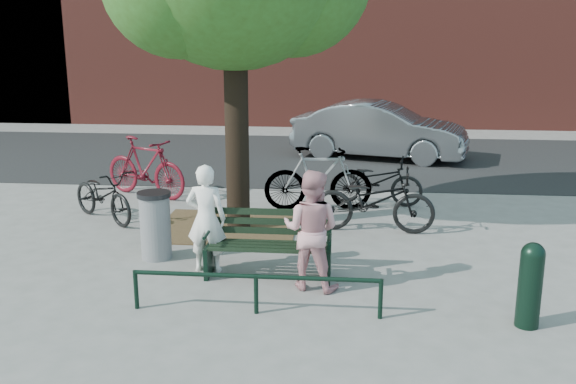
# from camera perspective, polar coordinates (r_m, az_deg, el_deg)

# --- Properties ---
(ground) EXTENTS (90.00, 90.00, 0.00)m
(ground) POSITION_cam_1_polar(r_m,az_deg,el_deg) (9.09, -1.74, -7.52)
(ground) COLOR gray
(ground) RESTS_ON ground
(dirt_pit) EXTENTS (2.40, 2.00, 0.02)m
(dirt_pit) POSITION_cam_1_polar(r_m,az_deg,el_deg) (11.28, -5.40, -3.11)
(dirt_pit) COLOR brown
(dirt_pit) RESTS_ON ground
(road) EXTENTS (40.00, 7.00, 0.01)m
(road) POSITION_cam_1_polar(r_m,az_deg,el_deg) (17.23, 1.78, 3.05)
(road) COLOR black
(road) RESTS_ON ground
(park_bench) EXTENTS (1.74, 0.54, 0.97)m
(park_bench) POSITION_cam_1_polar(r_m,az_deg,el_deg) (8.99, -1.70, -4.50)
(park_bench) COLOR black
(park_bench) RESTS_ON ground
(guard_railing) EXTENTS (3.06, 0.06, 0.51)m
(guard_railing) POSITION_cam_1_polar(r_m,az_deg,el_deg) (7.83, -2.87, -8.03)
(guard_railing) COLOR black
(guard_railing) RESTS_ON ground
(person_left) EXTENTS (0.58, 0.39, 1.56)m
(person_left) POSITION_cam_1_polar(r_m,az_deg,el_deg) (9.12, -7.28, -2.36)
(person_left) COLOR white
(person_left) RESTS_ON ground
(person_right) EXTENTS (0.91, 0.79, 1.61)m
(person_right) POSITION_cam_1_polar(r_m,az_deg,el_deg) (8.46, 2.07, -3.39)
(person_right) COLOR #CC8C92
(person_right) RESTS_ON ground
(bollard) EXTENTS (0.28, 0.28, 1.03)m
(bollard) POSITION_cam_1_polar(r_m,az_deg,el_deg) (7.96, 20.74, -7.49)
(bollard) COLOR black
(bollard) RESTS_ON ground
(litter_bin) EXTENTS (0.50, 0.50, 1.03)m
(litter_bin) POSITION_cam_1_polar(r_m,az_deg,el_deg) (9.84, -11.71, -2.88)
(litter_bin) COLOR gray
(litter_bin) RESTS_ON ground
(bicycle_a) EXTENTS (1.80, 1.60, 0.94)m
(bicycle_a) POSITION_cam_1_polar(r_m,az_deg,el_deg) (12.01, -16.13, -0.26)
(bicycle_a) COLOR black
(bicycle_a) RESTS_ON ground
(bicycle_b) EXTENTS (2.11, 1.41, 1.24)m
(bicycle_b) POSITION_cam_1_polar(r_m,az_deg,el_deg) (13.48, -12.57, 2.18)
(bicycle_b) COLOR #580C17
(bicycle_b) RESTS_ON ground
(bicycle_c) EXTENTS (2.12, 0.86, 1.09)m
(bicycle_c) POSITION_cam_1_polar(r_m,az_deg,el_deg) (10.97, 7.58, -0.77)
(bicycle_c) COLOR black
(bicycle_c) RESTS_ON ground
(bicycle_d) EXTENTS (2.10, 0.81, 1.23)m
(bicycle_d) POSITION_cam_1_polar(r_m,az_deg,el_deg) (12.16, 2.69, 1.19)
(bicycle_d) COLOR gray
(bicycle_d) RESTS_ON ground
(bicycle_e) EXTENTS (1.89, 0.89, 0.96)m
(bicycle_e) POSITION_cam_1_polar(r_m,az_deg,el_deg) (12.69, 7.83, 0.99)
(bicycle_e) COLOR black
(bicycle_e) RESTS_ON ground
(parked_car) EXTENTS (4.81, 2.67, 1.50)m
(parked_car) POSITION_cam_1_polar(r_m,az_deg,el_deg) (17.26, 8.15, 5.44)
(parked_car) COLOR slate
(parked_car) RESTS_ON ground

